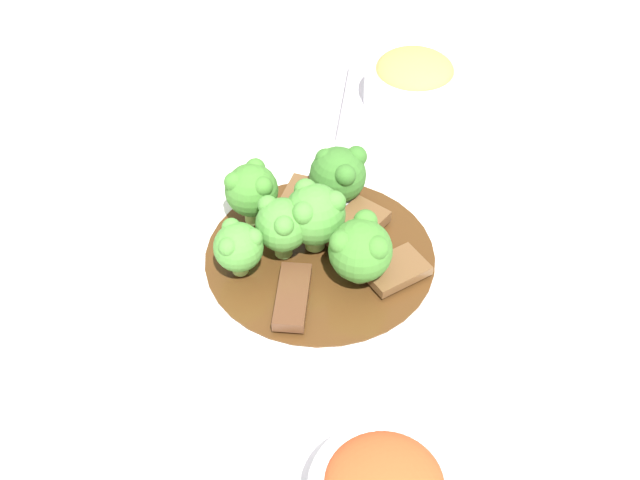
{
  "coord_description": "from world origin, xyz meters",
  "views": [
    {
      "loc": [
        -0.5,
        -0.11,
        0.55
      ],
      "look_at": [
        0.0,
        0.0,
        0.03
      ],
      "focal_mm": 50.0,
      "sensor_mm": 36.0,
      "label": 1
    }
  ],
  "objects_px": {
    "main_plate": "(320,260)",
    "beef_strip_0": "(355,226)",
    "broccoli_floret_0": "(252,189)",
    "broccoli_floret_3": "(360,249)",
    "broccoli_floret_1": "(238,246)",
    "beef_strip_1": "(297,201)",
    "broccoli_floret_5": "(282,224)",
    "broccoli_floret_4": "(315,214)",
    "side_bowl_appetizer": "(414,81)",
    "sauce_dish": "(47,214)",
    "broccoli_floret_2": "(342,174)",
    "serving_spoon": "(334,172)",
    "beef_strip_2": "(395,270)",
    "beef_strip_3": "(292,297)"
  },
  "relations": [
    {
      "from": "main_plate",
      "to": "beef_strip_0",
      "type": "bearing_deg",
      "value": -35.2
    },
    {
      "from": "broccoli_floret_0",
      "to": "broccoli_floret_3",
      "type": "distance_m",
      "value": 0.11
    },
    {
      "from": "broccoli_floret_1",
      "to": "broccoli_floret_3",
      "type": "height_order",
      "value": "broccoli_floret_3"
    },
    {
      "from": "beef_strip_1",
      "to": "broccoli_floret_3",
      "type": "height_order",
      "value": "broccoli_floret_3"
    },
    {
      "from": "broccoli_floret_0",
      "to": "main_plate",
      "type": "bearing_deg",
      "value": -112.19
    },
    {
      "from": "main_plate",
      "to": "broccoli_floret_5",
      "type": "distance_m",
      "value": 0.05
    },
    {
      "from": "broccoli_floret_4",
      "to": "broccoli_floret_5",
      "type": "xyz_separation_m",
      "value": [
        -0.01,
        0.02,
        -0.0
      ]
    },
    {
      "from": "side_bowl_appetizer",
      "to": "sauce_dish",
      "type": "xyz_separation_m",
      "value": [
        -0.25,
        0.29,
        -0.02
      ]
    },
    {
      "from": "broccoli_floret_2",
      "to": "sauce_dish",
      "type": "height_order",
      "value": "broccoli_floret_2"
    },
    {
      "from": "serving_spoon",
      "to": "sauce_dish",
      "type": "height_order",
      "value": "serving_spoon"
    },
    {
      "from": "side_bowl_appetizer",
      "to": "beef_strip_0",
      "type": "bearing_deg",
      "value": 175.48
    },
    {
      "from": "broccoli_floret_4",
      "to": "side_bowl_appetizer",
      "type": "bearing_deg",
      "value": -10.72
    },
    {
      "from": "broccoli_floret_1",
      "to": "sauce_dish",
      "type": "distance_m",
      "value": 0.2
    },
    {
      "from": "broccoli_floret_1",
      "to": "sauce_dish",
      "type": "height_order",
      "value": "broccoli_floret_1"
    },
    {
      "from": "main_plate",
      "to": "broccoli_floret_3",
      "type": "distance_m",
      "value": 0.06
    },
    {
      "from": "beef_strip_2",
      "to": "broccoli_floret_5",
      "type": "bearing_deg",
      "value": 88.7
    },
    {
      "from": "beef_strip_1",
      "to": "beef_strip_0",
      "type": "bearing_deg",
      "value": -109.24
    },
    {
      "from": "main_plate",
      "to": "beef_strip_3",
      "type": "xyz_separation_m",
      "value": [
        -0.06,
        0.01,
        0.01
      ]
    },
    {
      "from": "broccoli_floret_4",
      "to": "beef_strip_2",
      "type": "bearing_deg",
      "value": -103.03
    },
    {
      "from": "beef_strip_0",
      "to": "broccoli_floret_0",
      "type": "xyz_separation_m",
      "value": [
        -0.01,
        0.09,
        0.03
      ]
    },
    {
      "from": "beef_strip_3",
      "to": "broccoli_floret_1",
      "type": "height_order",
      "value": "broccoli_floret_1"
    },
    {
      "from": "side_bowl_appetizer",
      "to": "serving_spoon",
      "type": "bearing_deg",
      "value": 162.38
    },
    {
      "from": "broccoli_floret_4",
      "to": "sauce_dish",
      "type": "relative_size",
      "value": 0.73
    },
    {
      "from": "beef_strip_0",
      "to": "sauce_dish",
      "type": "relative_size",
      "value": 0.81
    },
    {
      "from": "beef_strip_1",
      "to": "broccoli_floret_0",
      "type": "relative_size",
      "value": 1.06
    },
    {
      "from": "beef_strip_1",
      "to": "broccoli_floret_1",
      "type": "height_order",
      "value": "broccoli_floret_1"
    },
    {
      "from": "broccoli_floret_2",
      "to": "broccoli_floret_4",
      "type": "relative_size",
      "value": 0.85
    },
    {
      "from": "main_plate",
      "to": "broccoli_floret_2",
      "type": "distance_m",
      "value": 0.08
    },
    {
      "from": "beef_strip_3",
      "to": "serving_spoon",
      "type": "relative_size",
      "value": 0.28
    },
    {
      "from": "beef_strip_0",
      "to": "sauce_dish",
      "type": "bearing_deg",
      "value": 95.8
    },
    {
      "from": "beef_strip_0",
      "to": "broccoli_floret_0",
      "type": "bearing_deg",
      "value": 93.86
    },
    {
      "from": "beef_strip_0",
      "to": "beef_strip_1",
      "type": "height_order",
      "value": "same"
    },
    {
      "from": "beef_strip_0",
      "to": "broccoli_floret_5",
      "type": "height_order",
      "value": "broccoli_floret_5"
    },
    {
      "from": "beef_strip_2",
      "to": "broccoli_floret_5",
      "type": "height_order",
      "value": "broccoli_floret_5"
    },
    {
      "from": "beef_strip_2",
      "to": "beef_strip_3",
      "type": "height_order",
      "value": "beef_strip_3"
    },
    {
      "from": "main_plate",
      "to": "broccoli_floret_0",
      "type": "relative_size",
      "value": 5.47
    },
    {
      "from": "broccoli_floret_4",
      "to": "serving_spoon",
      "type": "distance_m",
      "value": 0.09
    },
    {
      "from": "broccoli_floret_3",
      "to": "side_bowl_appetizer",
      "type": "height_order",
      "value": "broccoli_floret_3"
    },
    {
      "from": "broccoli_floret_0",
      "to": "side_bowl_appetizer",
      "type": "distance_m",
      "value": 0.25
    },
    {
      "from": "broccoli_floret_2",
      "to": "sauce_dish",
      "type": "distance_m",
      "value": 0.26
    },
    {
      "from": "broccoli_floret_3",
      "to": "broccoli_floret_0",
      "type": "bearing_deg",
      "value": 66.0
    },
    {
      "from": "serving_spoon",
      "to": "broccoli_floret_3",
      "type": "bearing_deg",
      "value": -158.1
    },
    {
      "from": "beef_strip_1",
      "to": "broccoli_floret_5",
      "type": "distance_m",
      "value": 0.06
    },
    {
      "from": "broccoli_floret_3",
      "to": "broccoli_floret_1",
      "type": "bearing_deg",
      "value": 99.11
    },
    {
      "from": "broccoli_floret_3",
      "to": "side_bowl_appetizer",
      "type": "xyz_separation_m",
      "value": [
        0.27,
        -0.0,
        -0.02
      ]
    },
    {
      "from": "beef_strip_1",
      "to": "main_plate",
      "type": "bearing_deg",
      "value": -147.9
    },
    {
      "from": "beef_strip_0",
      "to": "beef_strip_3",
      "type": "height_order",
      "value": "beef_strip_0"
    },
    {
      "from": "broccoli_floret_5",
      "to": "beef_strip_1",
      "type": "bearing_deg",
      "value": 2.83
    },
    {
      "from": "broccoli_floret_2",
      "to": "beef_strip_2",
      "type": "bearing_deg",
      "value": -142.03
    },
    {
      "from": "broccoli_floret_2",
      "to": "broccoli_floret_5",
      "type": "xyz_separation_m",
      "value": [
        -0.08,
        0.03,
        0.0
      ]
    }
  ]
}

